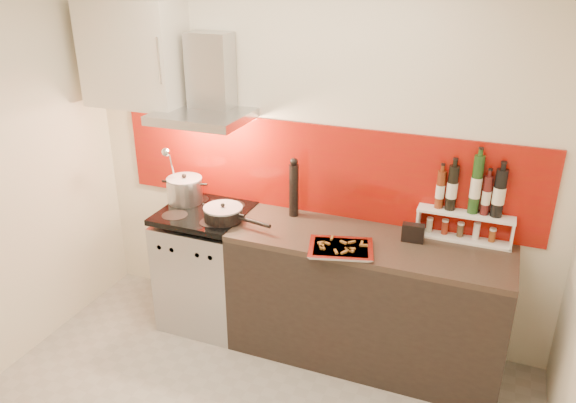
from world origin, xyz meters
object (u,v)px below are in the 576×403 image
at_px(range_stove, 208,268).
at_px(counter, 365,300).
at_px(pepper_mill, 294,188).
at_px(baking_tray, 341,248).
at_px(stock_pot, 185,190).
at_px(saute_pan, 224,214).

bearing_deg(range_stove, counter, 0.23).
distance_m(pepper_mill, baking_tray, 0.62).
bearing_deg(baking_tray, pepper_mill, 140.55).
relative_size(counter, stock_pot, 7.00).
height_order(range_stove, counter, range_stove).
xyz_separation_m(counter, pepper_mill, (-0.59, 0.18, 0.65)).
xyz_separation_m(counter, baking_tray, (-0.13, -0.20, 0.47)).
relative_size(stock_pot, pepper_mill, 0.61).
bearing_deg(saute_pan, pepper_mill, 33.45).
relative_size(pepper_mill, baking_tray, 0.93).
bearing_deg(pepper_mill, stock_pot, -173.49).
bearing_deg(saute_pan, stock_pot, 156.84).
bearing_deg(range_stove, baking_tray, -10.28).
height_order(counter, stock_pot, stock_pot).
distance_m(range_stove, pepper_mill, 0.92).
relative_size(range_stove, pepper_mill, 2.15).
bearing_deg(range_stove, pepper_mill, 16.40).
relative_size(counter, pepper_mill, 4.25).
relative_size(range_stove, saute_pan, 1.76).
height_order(saute_pan, pepper_mill, pepper_mill).
height_order(pepper_mill, baking_tray, pepper_mill).
xyz_separation_m(counter, stock_pot, (-1.40, 0.08, 0.55)).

